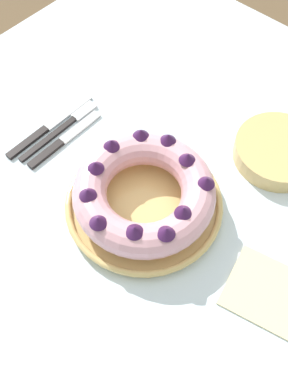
# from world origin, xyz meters

# --- Properties ---
(ground_plane) EXTENTS (8.00, 8.00, 0.00)m
(ground_plane) POSITION_xyz_m (0.00, 0.00, 0.00)
(ground_plane) COLOR brown
(dining_table) EXTENTS (1.16, 1.28, 0.73)m
(dining_table) POSITION_xyz_m (0.00, 0.00, 0.65)
(dining_table) COLOR silver
(dining_table) RESTS_ON ground_plane
(serving_dish) EXTENTS (0.29, 0.29, 0.02)m
(serving_dish) POSITION_xyz_m (0.01, 0.01, 0.74)
(serving_dish) COLOR tan
(serving_dish) RESTS_ON dining_table
(bundt_cake) EXTENTS (0.26, 0.26, 0.08)m
(bundt_cake) POSITION_xyz_m (0.01, 0.01, 0.78)
(bundt_cake) COLOR #E09EAD
(bundt_cake) RESTS_ON serving_dish
(fork) EXTENTS (0.02, 0.21, 0.01)m
(fork) POSITION_xyz_m (-0.24, 0.04, 0.73)
(fork) COLOR black
(fork) RESTS_ON dining_table
(serving_knife) EXTENTS (0.02, 0.23, 0.01)m
(serving_knife) POSITION_xyz_m (-0.27, 0.01, 0.73)
(serving_knife) COLOR black
(serving_knife) RESTS_ON dining_table
(cake_knife) EXTENTS (0.02, 0.19, 0.01)m
(cake_knife) POSITION_xyz_m (-0.22, 0.01, 0.73)
(cake_knife) COLOR black
(cake_knife) RESTS_ON dining_table
(side_bowl) EXTENTS (0.18, 0.18, 0.04)m
(side_bowl) POSITION_xyz_m (0.13, 0.28, 0.75)
(side_bowl) COLOR tan
(side_bowl) RESTS_ON dining_table
(napkin) EXTENTS (0.20, 0.16, 0.00)m
(napkin) POSITION_xyz_m (0.30, 0.03, 0.73)
(napkin) COLOR beige
(napkin) RESTS_ON dining_table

